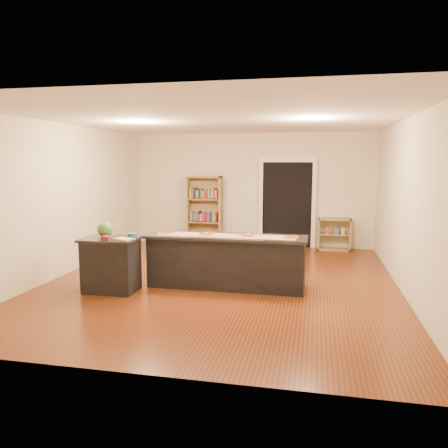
% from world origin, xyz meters
% --- Properties ---
extents(room, '(6.00, 7.00, 2.80)m').
position_xyz_m(room, '(0.00, 0.00, 1.40)').
color(room, beige).
rests_on(room, ground).
extents(doorway, '(1.40, 0.09, 2.21)m').
position_xyz_m(doorway, '(0.90, 3.46, 1.20)').
color(doorway, black).
rests_on(doorway, room).
extents(kitchen_island, '(2.67, 0.72, 0.88)m').
position_xyz_m(kitchen_island, '(0.15, -0.31, 0.44)').
color(kitchen_island, black).
rests_on(kitchen_island, ground).
extents(side_counter, '(0.89, 0.65, 0.88)m').
position_xyz_m(side_counter, '(-1.64, -0.93, 0.45)').
color(side_counter, black).
rests_on(side_counter, ground).
extents(bookshelf, '(0.87, 0.31, 1.74)m').
position_xyz_m(bookshelf, '(-1.16, 3.30, 0.87)').
color(bookshelf, '#9D804C').
rests_on(bookshelf, ground).
extents(low_shelf, '(0.77, 0.33, 0.77)m').
position_xyz_m(low_shelf, '(2.05, 3.29, 0.38)').
color(low_shelf, '#9D804C').
rests_on(low_shelf, ground).
extents(waste_bin, '(0.22, 0.22, 0.32)m').
position_xyz_m(waste_bin, '(-0.28, 3.15, 0.16)').
color(waste_bin, '#579BC3').
rests_on(waste_bin, ground).
extents(kraft_paper, '(2.32, 0.43, 0.00)m').
position_xyz_m(kraft_paper, '(0.14, -0.34, 0.88)').
color(kraft_paper, '#956F4C').
rests_on(kraft_paper, kitchen_island).
extents(watermelon, '(0.26, 0.26, 0.26)m').
position_xyz_m(watermelon, '(-1.74, -0.89, 1.01)').
color(watermelon, '#144214').
rests_on(watermelon, side_counter).
extents(cutting_board, '(0.36, 0.29, 0.02)m').
position_xyz_m(cutting_board, '(-1.35, -1.05, 0.90)').
color(cutting_board, tan).
rests_on(cutting_board, side_counter).
extents(package_red, '(0.17, 0.14, 0.05)m').
position_xyz_m(package_red, '(-1.62, -1.09, 0.91)').
color(package_red, maroon).
rests_on(package_red, side_counter).
extents(package_teal, '(0.16, 0.16, 0.06)m').
position_xyz_m(package_teal, '(-1.33, -0.75, 0.91)').
color(package_teal, '#195966').
rests_on(package_teal, side_counter).
extents(pizza_a, '(0.31, 0.31, 0.02)m').
position_xyz_m(pizza_a, '(-0.92, -0.27, 0.89)').
color(pizza_a, tan).
rests_on(pizza_a, kitchen_island).
extents(pizza_b, '(0.26, 0.26, 0.02)m').
position_xyz_m(pizza_b, '(-0.21, -0.29, 0.89)').
color(pizza_b, tan).
rests_on(pizza_b, kitchen_island).
extents(pizza_c, '(0.26, 0.26, 0.02)m').
position_xyz_m(pizza_c, '(0.50, -0.27, 0.89)').
color(pizza_c, tan).
rests_on(pizza_c, kitchen_island).
extents(pizza_d, '(0.27, 0.27, 0.02)m').
position_xyz_m(pizza_d, '(1.21, -0.34, 0.89)').
color(pizza_d, tan).
rests_on(pizza_d, kitchen_island).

